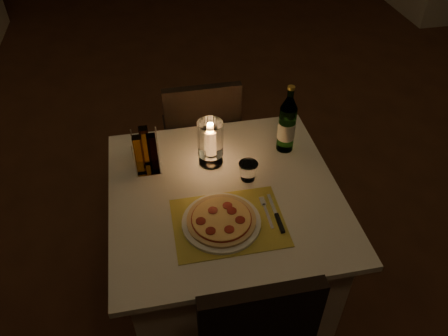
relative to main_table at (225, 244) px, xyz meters
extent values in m
cube|color=#452516|center=(0.14, 0.76, -0.38)|extent=(8.00, 10.00, 0.02)
cube|color=silver|center=(0.00, 0.00, -0.02)|extent=(0.88, 0.88, 0.71)
cube|color=silver|center=(0.00, 0.00, 0.35)|extent=(1.00, 1.00, 0.03)
cube|color=black|center=(0.00, -0.61, 0.32)|extent=(0.42, 0.05, 0.42)
cube|color=black|center=(0.00, 0.80, 0.09)|extent=(0.42, 0.42, 0.05)
cube|color=black|center=(0.00, 0.61, 0.32)|extent=(0.42, 0.05, 0.42)
cylinder|color=black|center=(0.17, 0.97, -0.15)|extent=(0.03, 0.03, 0.44)
cylinder|color=black|center=(-0.17, 0.97, -0.15)|extent=(0.03, 0.03, 0.44)
cylinder|color=black|center=(0.17, 0.63, -0.15)|extent=(0.03, 0.03, 0.44)
cylinder|color=black|center=(-0.17, 0.63, -0.15)|extent=(0.03, 0.03, 0.44)
cube|color=gold|center=(-0.02, -0.18, 0.37)|extent=(0.45, 0.34, 0.00)
cylinder|color=white|center=(-0.05, -0.18, 0.38)|extent=(0.32, 0.32, 0.01)
cylinder|color=#D8B77F|center=(-0.05, -0.18, 0.39)|extent=(0.28, 0.28, 0.01)
cylinder|color=maroon|center=(-0.05, -0.18, 0.40)|extent=(0.24, 0.24, 0.00)
cylinder|color=#EACC7F|center=(-0.05, -0.18, 0.40)|extent=(0.24, 0.24, 0.00)
cylinder|color=maroon|center=(0.00, -0.15, 0.40)|extent=(0.04, 0.04, 0.00)
cylinder|color=maroon|center=(-0.01, -0.12, 0.40)|extent=(0.04, 0.04, 0.00)
cylinder|color=maroon|center=(-0.08, -0.14, 0.40)|extent=(0.04, 0.04, 0.00)
cylinder|color=maroon|center=(-0.13, -0.18, 0.40)|extent=(0.04, 0.04, 0.00)
cylinder|color=maroon|center=(-0.10, -0.24, 0.40)|extent=(0.04, 0.04, 0.00)
cylinder|color=maroon|center=(-0.03, -0.25, 0.40)|extent=(0.04, 0.04, 0.00)
cylinder|color=maroon|center=(0.02, -0.21, 0.40)|extent=(0.04, 0.04, 0.00)
cube|color=silver|center=(0.15, -0.18, 0.37)|extent=(0.01, 0.14, 0.00)
cube|color=silver|center=(0.15, -0.10, 0.37)|extent=(0.02, 0.05, 0.00)
cube|color=black|center=(0.18, -0.23, 0.38)|extent=(0.02, 0.10, 0.01)
cube|color=silver|center=(0.18, -0.12, 0.37)|extent=(0.01, 0.12, 0.00)
cylinder|color=#63A559|center=(0.34, 0.24, 0.48)|extent=(0.08, 0.08, 0.23)
cylinder|color=#63A559|center=(0.34, 0.24, 0.68)|extent=(0.03, 0.03, 0.04)
cylinder|color=gold|center=(0.34, 0.24, 0.71)|extent=(0.03, 0.03, 0.01)
cylinder|color=silver|center=(0.34, 0.24, 0.48)|extent=(0.08, 0.08, 0.09)
cylinder|color=white|center=(-0.03, 0.20, 0.37)|extent=(0.11, 0.11, 0.01)
cylinder|color=white|center=(-0.03, 0.20, 0.40)|extent=(0.02, 0.02, 0.05)
cylinder|color=white|center=(-0.03, 0.20, 0.51)|extent=(0.12, 0.12, 0.17)
cylinder|color=white|center=(-0.03, 0.20, 0.49)|extent=(0.03, 0.03, 0.12)
ellipsoid|color=orange|center=(-0.03, 0.20, 0.57)|extent=(0.02, 0.02, 0.03)
cube|color=white|center=(-0.32, 0.22, 0.37)|extent=(0.12, 0.12, 0.01)
cylinder|color=white|center=(-0.37, 0.17, 0.46)|extent=(0.01, 0.01, 0.18)
cylinder|color=white|center=(-0.26, 0.17, 0.46)|extent=(0.01, 0.01, 0.18)
cylinder|color=white|center=(-0.37, 0.28, 0.46)|extent=(0.01, 0.01, 0.18)
cylinder|color=white|center=(-0.26, 0.28, 0.46)|extent=(0.01, 0.01, 0.18)
cube|color=#BF8C33|center=(-0.35, 0.19, 0.47)|extent=(0.04, 0.04, 0.20)
cube|color=#3F1E14|center=(-0.29, 0.19, 0.47)|extent=(0.04, 0.04, 0.20)
cube|color=#BF8C33|center=(-0.32, 0.25, 0.47)|extent=(0.04, 0.04, 0.20)
camera|label=1|loc=(-0.26, -1.33, 1.71)|focal=35.00mm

